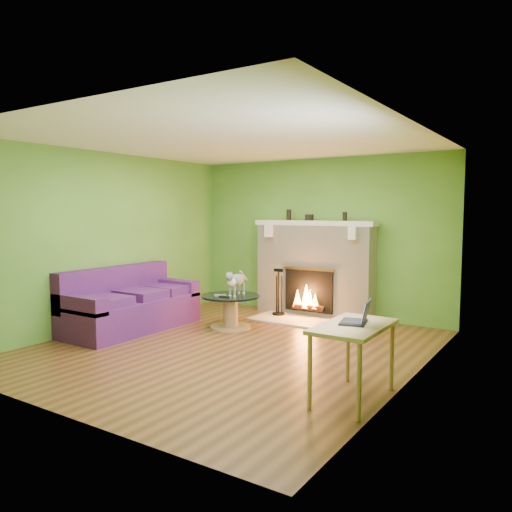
{
  "coord_description": "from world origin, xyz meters",
  "views": [
    {
      "loc": [
        3.64,
        -5.05,
        1.74
      ],
      "look_at": [
        0.11,
        0.4,
        1.15
      ],
      "focal_mm": 35.0,
      "sensor_mm": 36.0,
      "label": 1
    }
  ],
  "objects_px": {
    "sofa": "(129,305)",
    "coffee_table": "(231,309)",
    "cat": "(237,283)",
    "desk": "(353,334)"
  },
  "relations": [
    {
      "from": "sofa",
      "to": "coffee_table",
      "type": "distance_m",
      "value": 1.49
    },
    {
      "from": "sofa",
      "to": "coffee_table",
      "type": "xyz_separation_m",
      "value": [
        1.21,
        0.87,
        -0.07
      ]
    },
    {
      "from": "sofa",
      "to": "cat",
      "type": "xyz_separation_m",
      "value": [
        1.29,
        0.92,
        0.33
      ]
    },
    {
      "from": "coffee_table",
      "to": "cat",
      "type": "bearing_deg",
      "value": 32.01
    },
    {
      "from": "sofa",
      "to": "coffee_table",
      "type": "relative_size",
      "value": 2.33
    },
    {
      "from": "cat",
      "to": "desk",
      "type": "bearing_deg",
      "value": -43.37
    },
    {
      "from": "desk",
      "to": "cat",
      "type": "relative_size",
      "value": 1.58
    },
    {
      "from": "coffee_table",
      "to": "cat",
      "type": "relative_size",
      "value": 1.45
    },
    {
      "from": "desk",
      "to": "sofa",
      "type": "bearing_deg",
      "value": 168.2
    },
    {
      "from": "coffee_table",
      "to": "desk",
      "type": "distance_m",
      "value": 3.11
    }
  ]
}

